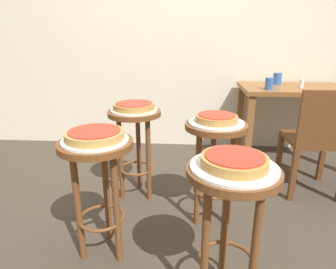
% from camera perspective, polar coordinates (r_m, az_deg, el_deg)
% --- Properties ---
extents(ground_plane, '(6.00, 6.00, 0.00)m').
position_cam_1_polar(ground_plane, '(1.98, 3.55, -18.41)').
color(ground_plane, '#42382D').
extents(back_wall, '(6.00, 0.10, 3.00)m').
position_cam_1_polar(back_wall, '(3.24, 4.55, 24.05)').
color(back_wall, beige).
rests_on(back_wall, ground_plane).
extents(stool_foreground, '(0.39, 0.39, 0.68)m').
position_cam_1_polar(stool_foreground, '(1.29, 12.36, -13.67)').
color(stool_foreground, brown).
rests_on(stool_foreground, ground_plane).
extents(serving_plate_foreground, '(0.36, 0.36, 0.01)m').
position_cam_1_polar(serving_plate_foreground, '(1.21, 12.95, -6.28)').
color(serving_plate_foreground, white).
rests_on(serving_plate_foreground, stool_foreground).
extents(pizza_foreground, '(0.27, 0.27, 0.05)m').
position_cam_1_polar(pizza_foreground, '(1.20, 13.05, -5.04)').
color(pizza_foreground, '#B78442').
rests_on(pizza_foreground, serving_plate_foreground).
extents(stool_middle, '(0.39, 0.39, 0.68)m').
position_cam_1_polar(stool_middle, '(1.59, -13.56, -7.29)').
color(stool_middle, brown).
rests_on(stool_middle, ground_plane).
extents(serving_plate_middle, '(0.34, 0.34, 0.01)m').
position_cam_1_polar(serving_plate_middle, '(1.52, -14.07, -1.06)').
color(serving_plate_middle, white).
rests_on(serving_plate_middle, stool_middle).
extents(pizza_middle, '(0.30, 0.30, 0.05)m').
position_cam_1_polar(pizza_middle, '(1.51, -14.16, -0.05)').
color(pizza_middle, tan).
rests_on(pizza_middle, serving_plate_middle).
extents(stool_leftside, '(0.39, 0.39, 0.68)m').
position_cam_1_polar(stool_leftside, '(1.87, 9.28, -3.08)').
color(stool_leftside, brown).
rests_on(stool_leftside, ground_plane).
extents(serving_plate_leftside, '(0.34, 0.34, 0.01)m').
position_cam_1_polar(serving_plate_leftside, '(1.81, 9.58, 2.33)').
color(serving_plate_leftside, silver).
rests_on(serving_plate_leftside, stool_leftside).
extents(pizza_leftside, '(0.26, 0.26, 0.05)m').
position_cam_1_polar(pizza_leftside, '(1.80, 9.63, 3.20)').
color(pizza_leftside, '#B78442').
rests_on(pizza_leftside, serving_plate_leftside).
extents(stool_rear, '(0.39, 0.39, 0.68)m').
position_cam_1_polar(stool_rear, '(2.16, -6.43, 0.12)').
color(stool_rear, brown).
rests_on(stool_rear, ground_plane).
extents(serving_plate_rear, '(0.34, 0.34, 0.01)m').
position_cam_1_polar(serving_plate_rear, '(2.11, -6.61, 4.84)').
color(serving_plate_rear, white).
rests_on(serving_plate_rear, stool_rear).
extents(pizza_rear, '(0.30, 0.30, 0.05)m').
position_cam_1_polar(pizza_rear, '(2.11, -6.64, 5.59)').
color(pizza_rear, '#B78442').
rests_on(pizza_rear, serving_plate_rear).
extents(dining_table, '(0.99, 0.63, 0.75)m').
position_cam_1_polar(dining_table, '(3.04, 23.42, 6.26)').
color(dining_table, brown).
rests_on(dining_table, ground_plane).
extents(cup_near_edge, '(0.07, 0.07, 0.11)m').
position_cam_1_polar(cup_near_edge, '(2.75, 19.37, 9.45)').
color(cup_near_edge, '#3360B2').
rests_on(cup_near_edge, dining_table).
extents(cup_far_edge, '(0.08, 0.08, 0.11)m').
position_cam_1_polar(cup_far_edge, '(3.11, 20.78, 10.29)').
color(cup_far_edge, '#3360B2').
rests_on(cup_far_edge, dining_table).
extents(condiment_shaker, '(0.04, 0.04, 0.08)m').
position_cam_1_polar(condiment_shaker, '(2.96, 24.86, 9.09)').
color(condiment_shaker, white).
rests_on(condiment_shaker, dining_table).
extents(wooden_chair, '(0.40, 0.40, 0.85)m').
position_cam_1_polar(wooden_chair, '(2.45, 27.40, -0.66)').
color(wooden_chair, '#5B3319').
rests_on(wooden_chair, ground_plane).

